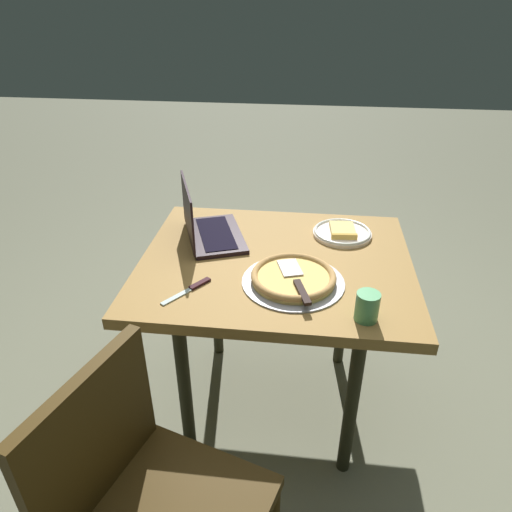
% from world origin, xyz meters
% --- Properties ---
extents(ground_plane, '(12.00, 12.00, 0.00)m').
position_xyz_m(ground_plane, '(0.00, 0.00, 0.00)').
color(ground_plane, '#686A53').
extents(dining_table, '(1.02, 0.85, 0.75)m').
position_xyz_m(dining_table, '(0.00, 0.00, 0.67)').
color(dining_table, olive).
rests_on(dining_table, ground_plane).
extents(laptop, '(0.32, 0.39, 0.24)m').
position_xyz_m(laptop, '(-0.29, 0.13, 0.81)').
color(laptop, black).
rests_on(laptop, dining_table).
extents(pizza_plate, '(0.24, 0.24, 0.04)m').
position_xyz_m(pizza_plate, '(0.26, 0.23, 0.77)').
color(pizza_plate, white).
rests_on(pizza_plate, dining_table).
extents(pizza_tray, '(0.36, 0.36, 0.04)m').
position_xyz_m(pizza_tray, '(0.07, -0.15, 0.77)').
color(pizza_tray, '#A5A5AE').
rests_on(pizza_tray, dining_table).
extents(table_knife, '(0.14, 0.18, 0.01)m').
position_xyz_m(table_knife, '(-0.27, -0.23, 0.76)').
color(table_knife, '#B4C7C3').
rests_on(table_knife, dining_table).
extents(drink_cup, '(0.07, 0.07, 0.09)m').
position_xyz_m(drink_cup, '(0.31, -0.33, 0.80)').
color(drink_cup, '#509C62').
rests_on(drink_cup, dining_table).
extents(chair_near, '(0.58, 0.58, 0.86)m').
position_xyz_m(chair_near, '(-0.28, -0.82, 0.50)').
color(chair_near, '#3A290D').
rests_on(chair_near, ground_plane).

